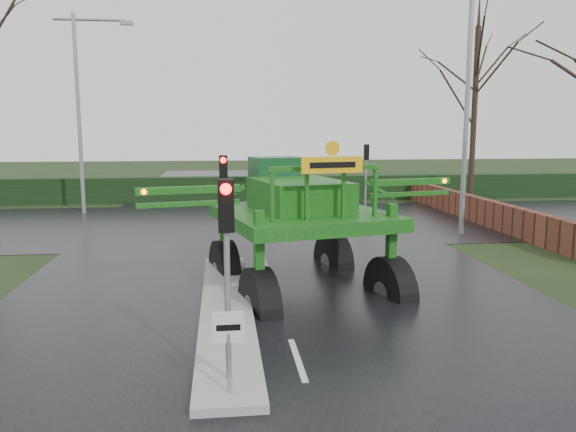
{
  "coord_description": "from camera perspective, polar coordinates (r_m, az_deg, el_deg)",
  "views": [
    {
      "loc": [
        -1.37,
        -9.94,
        4.3
      ],
      "look_at": [
        0.4,
        4.89,
        2.0
      ],
      "focal_mm": 35.0,
      "sensor_mm": 36.0,
      "label": 1
    }
  ],
  "objects": [
    {
      "name": "brick_wall",
      "position": [
        28.76,
        17.64,
        0.95
      ],
      "size": [
        0.4,
        20.0,
        1.2
      ],
      "primitive_type": "cube",
      "color": "#592D1E",
      "rests_on": "ground"
    },
    {
      "name": "median_island",
      "position": [
        13.61,
        -6.26,
        -9.35
      ],
      "size": [
        1.2,
        10.0,
        0.16
      ],
      "primitive_type": "cube",
      "color": "gray",
      "rests_on": "ground"
    },
    {
      "name": "traffic_signal_mid",
      "position": [
        17.51,
        -6.55,
        3.1
      ],
      "size": [
        0.26,
        0.33,
        3.52
      ],
      "color": "gray",
      "rests_on": "ground"
    },
    {
      "name": "keep_left_sign",
      "position": [
        9.04,
        -6.06,
        -12.33
      ],
      "size": [
        0.5,
        0.07,
        1.35
      ],
      "color": "gray",
      "rests_on": "ground"
    },
    {
      "name": "white_sedan",
      "position": [
        26.73,
        1.96,
        -0.5
      ],
      "size": [
        3.96,
        2.22,
        1.24
      ],
      "primitive_type": "imported",
      "rotation": [
        0.0,
        0.0,
        1.83
      ],
      "color": "silver",
      "rests_on": "ground"
    },
    {
      "name": "hedge_row",
      "position": [
        34.15,
        -4.47,
        2.77
      ],
      "size": [
        44.0,
        0.9,
        1.5
      ],
      "primitive_type": "cube",
      "color": "black",
      "rests_on": "ground"
    },
    {
      "name": "road_cross",
      "position": [
        26.32,
        -3.73,
        -0.65
      ],
      "size": [
        80.0,
        12.0,
        0.02
      ],
      "primitive_type": "cube",
      "color": "black",
      "rests_on": "ground"
    },
    {
      "name": "road_main",
      "position": [
        20.44,
        -2.81,
        -3.38
      ],
      "size": [
        14.0,
        80.0,
        0.02
      ],
      "primitive_type": "cube",
      "color": "black",
      "rests_on": "ground"
    },
    {
      "name": "street_light_left_far",
      "position": [
        30.75,
        -20.02,
        11.39
      ],
      "size": [
        3.85,
        0.3,
        10.0
      ],
      "color": "gray",
      "rests_on": "ground"
    },
    {
      "name": "traffic_signal_far",
      "position": [
        31.01,
        7.95,
        5.51
      ],
      "size": [
        0.26,
        0.33,
        3.52
      ],
      "rotation": [
        0.0,
        0.0,
        3.14
      ],
      "color": "gray",
      "rests_on": "ground"
    },
    {
      "name": "traffic_signal_near",
      "position": [
        9.09,
        -6.26,
        -2.15
      ],
      "size": [
        0.26,
        0.33,
        3.52
      ],
      "color": "gray",
      "rests_on": "ground"
    },
    {
      "name": "street_light_right",
      "position": [
        23.99,
        17.13,
        12.42
      ],
      "size": [
        3.85,
        0.3,
        10.0
      ],
      "color": "gray",
      "rests_on": "ground"
    },
    {
      "name": "crop_sprayer",
      "position": [
        13.53,
        -3.28,
        0.61
      ],
      "size": [
        8.83,
        6.42,
        5.05
      ],
      "rotation": [
        0.0,
        0.0,
        0.23
      ],
      "color": "black",
      "rests_on": "ground"
    },
    {
      "name": "tree_right_far",
      "position": [
        34.18,
        18.49,
        12.0
      ],
      "size": [
        7.0,
        7.0,
        12.05
      ],
      "color": "black",
      "rests_on": "ground"
    },
    {
      "name": "ground",
      "position": [
        10.91,
        0.98,
        -14.46
      ],
      "size": [
        140.0,
        140.0,
        0.0
      ],
      "primitive_type": "plane",
      "color": "black",
      "rests_on": "ground"
    }
  ]
}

